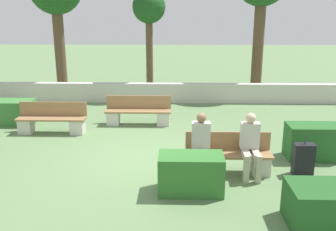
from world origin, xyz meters
name	(u,v)px	position (x,y,z in m)	size (l,w,h in m)	color
ground_plane	(144,158)	(0.00, 0.00, 0.00)	(60.00, 60.00, 0.00)	#607F51
perimeter_wall	(157,93)	(0.00, 5.56, 0.36)	(13.94, 0.30, 0.72)	beige
bench_front	(228,158)	(1.87, -0.76, 0.32)	(1.81, 0.48, 0.85)	#937047
bench_left_side	(52,121)	(-2.74, 1.82, 0.33)	(1.91, 0.49, 0.85)	#937047
bench_right_side	(138,114)	(-0.40, 2.70, 0.33)	(1.97, 0.49, 0.85)	#937047
person_seated_man	(251,143)	(2.29, -0.90, 0.73)	(0.38, 0.63, 1.33)	#B2A893
person_seated_woman	(201,142)	(1.28, -0.90, 0.73)	(0.38, 0.63, 1.32)	#B2A893
hedge_block_near_left	(313,142)	(3.94, 0.12, 0.40)	(1.21, 0.67, 0.80)	#286028
hedge_block_mid_left	(191,173)	(1.05, -1.65, 0.37)	(1.22, 0.66, 0.74)	#33702D
hedge_block_far_left	(13,112)	(-4.20, 2.67, 0.36)	(1.24, 0.74, 0.72)	#3D7A38
suitcase	(303,159)	(3.42, -0.82, 0.34)	(0.42, 0.23, 0.88)	black
tree_center_left	(149,12)	(-0.32, 6.51, 3.28)	(1.26, 1.26, 4.10)	brown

